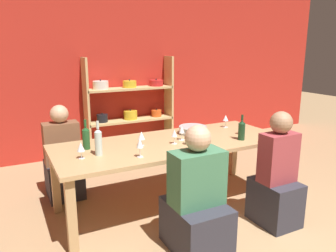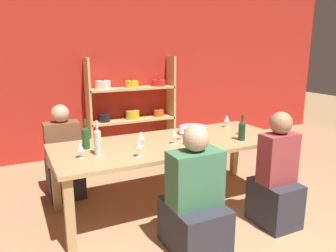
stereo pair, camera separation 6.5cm
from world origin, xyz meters
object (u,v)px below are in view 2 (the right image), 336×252
Objects in this scene: wine_glass_white_b at (80,147)px; cell_phone at (270,136)px; shelf_unit at (133,114)px; wine_bottle_dark at (242,130)px; person_far_a at (64,163)px; dining_table at (172,148)px; wine_glass_white_a at (182,130)px; wine_glass_red_b at (189,132)px; wine_glass_red_c at (174,134)px; wine_glass_white_c at (139,144)px; wine_glass_red_a at (243,124)px; wine_glass_red_d at (227,119)px; wine_glass_empty_a at (141,136)px; person_near_b at (194,206)px; wine_bottle_amber at (98,141)px; person_near_a at (276,184)px; wine_bottle_green at (86,137)px; mixing_bowl at (193,130)px.

wine_glass_white_b is 1.00× the size of cell_phone.
shelf_unit is at bearing 58.81° from wine_glass_white_b.
person_far_a is at bearing 147.84° from wine_bottle_dark.
wine_glass_white_a is at bearing 2.38° from dining_table.
wine_bottle_dark reaches higher than dining_table.
wine_glass_red_b is 1.24× the size of wine_glass_red_c.
wine_glass_white_c is at bearing 115.01° from person_far_a.
wine_bottle_dark is 0.24m from wine_glass_red_a.
shelf_unit is at bearing -137.28° from person_far_a.
wine_glass_white_b is at bearing -169.07° from wine_glass_red_d.
wine_bottle_dark is 1.70× the size of wine_glass_white_a.
wine_glass_white_a is at bearing -1.25° from wine_glass_empty_a.
wine_glass_empty_a is 0.13× the size of person_near_b.
dining_table is 0.39m from wine_glass_empty_a.
person_near_b reaches higher than wine_glass_white_a.
shelf_unit is 9.55× the size of wine_glass_white_a.
wine_glass_white_b is 0.53m from wine_glass_white_c.
wine_glass_red_c is 0.98m from wine_glass_red_d.
wine_glass_white_c is at bearing -34.99° from wine_bottle_amber.
shelf_unit is 10.28× the size of cell_phone.
cell_phone is at bearing 0.21° from wine_glass_white_c.
dining_table is 16.29× the size of wine_glass_red_c.
wine_bottle_amber reaches higher than wine_glass_empty_a.
wine_glass_red_d is at bearing 81.09° from person_near_a.
wine_glass_white_c is 1.13× the size of wine_glass_red_d.
wine_glass_empty_a is (0.53, -0.14, -0.01)m from wine_bottle_green.
wine_glass_white_c reaches higher than wine_glass_white_a.
dining_table is 0.96m from wine_glass_red_d.
cell_phone is (0.23, -0.20, -0.12)m from wine_glass_red_a.
wine_glass_red_c reaches higher than wine_glass_empty_a.
dining_table is 1.02m from wine_glass_white_b.
wine_glass_red_c is 0.14× the size of person_far_a.
wine_glass_white_a is 0.16m from wine_glass_red_c.
wine_glass_red_b is (0.98, -0.34, 0.02)m from wine_bottle_green.
wine_glass_red_a is at bearing -30.31° from mixing_bowl.
wine_glass_red_c is at bearing 136.02° from person_near_a.
wine_glass_empty_a is 1.42m from person_near_a.
wine_glass_red_d is (0.90, 0.26, 0.19)m from dining_table.
wine_glass_red_a is 0.88m from wine_glass_red_c.
wine_glass_white_b is 1.93m from wine_glass_red_d.
wine_bottle_dark is 0.25× the size of person_near_a.
wine_glass_white_b is at bearing -173.98° from dining_table.
wine_bottle_amber is at bearing 130.75° from person_near_b.
wine_glass_red_b is 1.20× the size of wine_glass_red_d.
mixing_bowl is 1.10× the size of wine_bottle_green.
wine_glass_red_b reaches higher than wine_glass_white_b.
wine_glass_red_b reaches higher than wine_glass_white_c.
person_near_b is at bearing 117.03° from person_far_a.
person_far_a is at bearing 141.88° from dining_table.
wine_bottle_amber is (-1.12, -2.10, 0.22)m from shelf_unit.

